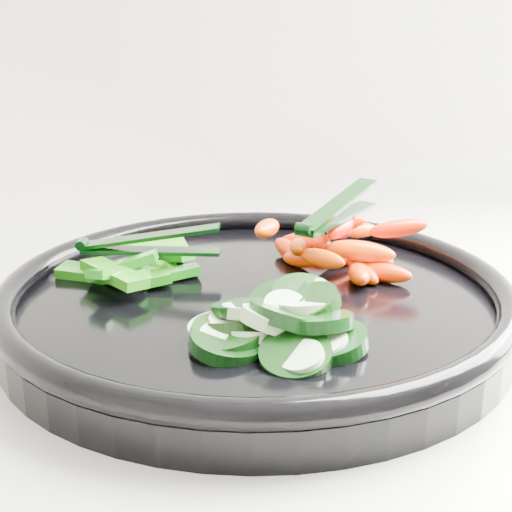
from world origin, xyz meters
TOP-DOWN VIEW (x-y plane):
  - veggie_tray at (-0.07, 1.64)m, footprint 0.38×0.38m
  - cucumber_pile at (-0.10, 1.57)m, footprint 0.13×0.12m
  - carrot_pile at (0.02, 1.65)m, footprint 0.13×0.15m
  - pepper_pile at (-0.13, 1.72)m, footprint 0.11×0.10m
  - tong_carrot at (0.01, 1.64)m, footprint 0.11×0.05m
  - tong_pepper at (-0.11, 1.72)m, footprint 0.10×0.08m

SIDE VIEW (x-z plane):
  - veggie_tray at x=-0.07m, z-range 0.93..0.97m
  - pepper_pile at x=-0.13m, z-range 0.95..0.98m
  - cucumber_pile at x=-0.10m, z-range 0.94..0.98m
  - carrot_pile at x=0.02m, z-range 0.95..1.00m
  - tong_pepper at x=-0.11m, z-range 0.97..0.99m
  - tong_carrot at x=0.01m, z-range 0.99..1.02m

